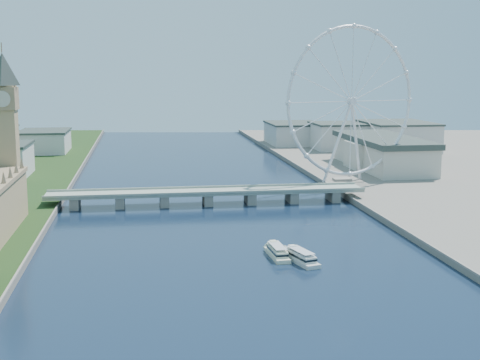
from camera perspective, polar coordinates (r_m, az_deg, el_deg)
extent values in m
cube|color=tan|center=(443.60, -19.24, 2.45)|extent=(13.00, 13.00, 80.00)
cube|color=#937A59|center=(441.17, -19.46, 6.58)|extent=(15.00, 15.00, 14.00)
pyramid|color=#2D3833|center=(440.94, -19.66, 10.21)|extent=(20.02, 20.02, 20.00)
cube|color=gray|center=(464.73, -2.79, -1.04)|extent=(220.00, 22.00, 2.00)
cube|color=gray|center=(465.68, -13.88, -1.88)|extent=(6.00, 20.00, 7.50)
cube|color=gray|center=(463.72, -10.19, -1.80)|extent=(6.00, 20.00, 7.50)
cube|color=gray|center=(463.70, -6.48, -1.71)|extent=(6.00, 20.00, 7.50)
cube|color=gray|center=(465.61, -2.79, -1.61)|extent=(6.00, 20.00, 7.50)
cube|color=gray|center=(469.44, 0.86, -1.51)|extent=(6.00, 20.00, 7.50)
cube|color=gray|center=(475.13, 4.43, -1.41)|extent=(6.00, 20.00, 7.50)
cube|color=gray|center=(482.62, 7.91, -1.30)|extent=(6.00, 20.00, 7.50)
torus|color=silver|center=(536.35, 9.50, 6.64)|extent=(113.60, 39.12, 118.60)
cylinder|color=silver|center=(536.35, 9.50, 6.64)|extent=(7.25, 6.61, 6.00)
cube|color=gray|center=(551.58, 8.71, 0.05)|extent=(14.00, 10.00, 2.00)
cube|color=beige|center=(601.04, -19.44, 1.54)|extent=(40.00, 60.00, 26.00)
cube|color=beige|center=(766.23, -16.33, 3.13)|extent=(50.00, 70.00, 22.00)
cube|color=beige|center=(772.14, 8.53, 3.68)|extent=(60.00, 60.00, 28.00)
cube|color=beige|center=(773.05, 13.23, 3.61)|extent=(70.00, 90.00, 30.00)
cube|color=beige|center=(819.71, 4.62, 3.94)|extent=(60.00, 80.00, 24.00)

